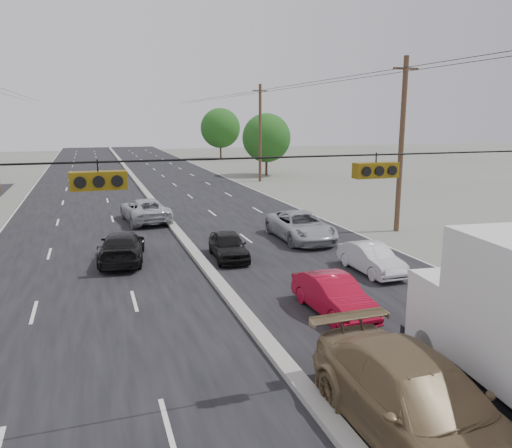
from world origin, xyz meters
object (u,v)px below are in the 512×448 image
object	(u,v)px
utility_pole_right_b	(401,144)
queue_car_c	(301,226)
tan_sedan	(419,405)
utility_pole_right_c	(260,132)
oncoming_near	(122,247)
oncoming_far	(145,210)
queue_car_b	(371,259)
red_sedan	(334,296)
queue_car_a	(228,246)
tree_right_mid	(266,138)
tree_right_far	(220,128)

from	to	relation	value
utility_pole_right_b	queue_car_c	size ratio (longest dim) A/B	1.82
tan_sedan	queue_car_c	xyz separation A→B (m)	(4.78, 16.96, -0.13)
utility_pole_right_c	oncoming_near	bearing A→B (deg)	-121.02
utility_pole_right_b	queue_car_c	xyz separation A→B (m)	(-6.32, -0.25, -4.34)
queue_car_c	oncoming_near	distance (m)	9.70
oncoming_far	queue_car_b	bearing A→B (deg)	113.86
tan_sedan	queue_car_c	bearing A→B (deg)	73.65
queue_car_b	queue_car_c	xyz separation A→B (m)	(-0.52, 6.44, 0.14)
red_sedan	queue_car_a	size ratio (longest dim) A/B	1.05
queue_car_a	oncoming_far	xyz separation A→B (m)	(-2.80, 10.11, 0.11)
red_sedan	oncoming_near	xyz separation A→B (m)	(-6.44, 8.86, 0.05)
tree_right_mid	queue_car_a	bearing A→B (deg)	-112.62
tree_right_far	queue_car_b	xyz separation A→B (m)	(-9.30, -61.70, -4.33)
queue_car_a	oncoming_near	bearing A→B (deg)	170.49
queue_car_c	oncoming_near	size ratio (longest dim) A/B	1.14
utility_pole_right_c	queue_car_a	xyz separation A→B (m)	(-11.10, -27.64, -4.47)
tree_right_mid	queue_car_c	bearing A→B (deg)	-106.25
queue_car_a	tree_right_mid	bearing A→B (deg)	71.09
tree_right_far	red_sedan	distance (m)	66.78
utility_pole_right_b	queue_car_b	xyz separation A→B (m)	(-5.80, -6.70, -4.48)
tree_right_mid	red_sedan	bearing A→B (deg)	-106.56
queue_car_b	oncoming_near	distance (m)	11.39
tree_right_far	red_sedan	size ratio (longest dim) A/B	2.06
tree_right_mid	oncoming_near	world-z (taller)	tree_right_mid
oncoming_near	oncoming_far	size ratio (longest dim) A/B	0.89
red_sedan	queue_car_a	xyz separation A→B (m)	(-1.60, 7.72, -0.01)
oncoming_near	queue_car_a	bearing A→B (deg)	174.47
queue_car_a	queue_car_c	xyz separation A→B (m)	(4.78, 2.38, 0.12)
utility_pole_right_b	oncoming_near	size ratio (longest dim) A/B	2.08
queue_car_a	red_sedan	bearing A→B (deg)	-74.58
tree_right_mid	tree_right_far	size ratio (longest dim) A/B	0.88
tree_right_far	queue_car_c	xyz separation A→B (m)	(-9.82, -55.25, -4.19)
queue_car_b	oncoming_near	xyz separation A→B (m)	(-10.14, 5.20, 0.07)
queue_car_a	utility_pole_right_b	bearing A→B (deg)	17.08
tan_sedan	queue_car_b	distance (m)	11.78
tan_sedan	queue_car_a	bearing A→B (deg)	89.39
tree_right_far	queue_car_b	distance (m)	62.55
oncoming_far	tan_sedan	bearing A→B (deg)	90.58
queue_car_b	oncoming_far	world-z (taller)	oncoming_far
queue_car_b	utility_pole_right_b	bearing A→B (deg)	48.11
tree_right_far	oncoming_near	xyz separation A→B (m)	(-19.44, -56.50, -4.26)
utility_pole_right_c	red_sedan	xyz separation A→B (m)	(-9.50, -35.36, -4.46)
tan_sedan	utility_pole_right_b	bearing A→B (deg)	56.58
red_sedan	oncoming_near	size ratio (longest dim) A/B	0.82
utility_pole_right_c	queue_car_c	xyz separation A→B (m)	(-6.32, -25.25, -4.34)
oncoming_far	tree_right_far	bearing A→B (deg)	-116.00
queue_car_c	oncoming_far	distance (m)	10.82
utility_pole_right_c	oncoming_far	bearing A→B (deg)	-128.41
tan_sedan	oncoming_far	bearing A→B (deg)	95.86
tree_right_far	tan_sedan	world-z (taller)	tree_right_far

